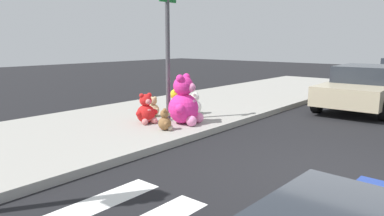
{
  "coord_description": "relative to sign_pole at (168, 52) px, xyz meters",
  "views": [
    {
      "loc": [
        -5.26,
        -1.66,
        2.07
      ],
      "look_at": [
        0.97,
        3.6,
        0.55
      ],
      "focal_mm": 33.0,
      "sensor_mm": 36.0,
      "label": 1
    }
  ],
  "objects": [
    {
      "name": "ground_plane",
      "position": [
        -1.0,
        -4.4,
        -1.85
      ],
      "size": [
        60.0,
        60.0,
        0.0
      ],
      "primitive_type": "plane",
      "color": "black"
    },
    {
      "name": "plush_white",
      "position": [
        1.0,
        -0.01,
        -1.46
      ],
      "size": [
        0.43,
        0.42,
        0.59
      ],
      "color": "white",
      "rests_on": "sidewalk"
    },
    {
      "name": "sign_pole",
      "position": [
        0.0,
        0.0,
        0.0
      ],
      "size": [
        0.56,
        0.11,
        3.2
      ],
      "color": "#4C4C51",
      "rests_on": "sidewalk"
    },
    {
      "name": "sidewalk",
      "position": [
        -1.0,
        0.8,
        -1.77
      ],
      "size": [
        28.0,
        4.4,
        0.15
      ],
      "primitive_type": "cube",
      "color": "#9E9B93",
      "rests_on": "ground_plane"
    },
    {
      "name": "plush_pink_large",
      "position": [
        -0.04,
        -0.58,
        -1.22
      ],
      "size": [
        0.9,
        0.84,
        1.19
      ],
      "color": "#F22D93",
      "rests_on": "sidewalk"
    },
    {
      "name": "plush_brown",
      "position": [
        -0.81,
        -0.68,
        -1.5
      ],
      "size": [
        0.34,
        0.35,
        0.48
      ],
      "color": "olive",
      "rests_on": "sidewalk"
    },
    {
      "name": "plush_red",
      "position": [
        -0.62,
        0.14,
        -1.41
      ],
      "size": [
        0.55,
        0.52,
        0.73
      ],
      "color": "red",
      "rests_on": "sidewalk"
    },
    {
      "name": "plush_yellow",
      "position": [
        0.61,
        0.35,
        -1.41
      ],
      "size": [
        0.51,
        0.51,
        0.72
      ],
      "color": "yellow",
      "rests_on": "sidewalk"
    },
    {
      "name": "car_beige",
      "position": [
        5.67,
        -3.1,
        -1.15
      ],
      "size": [
        4.56,
        2.1,
        1.35
      ],
      "color": "#C6B793",
      "rests_on": "ground_plane"
    },
    {
      "name": "plush_tan",
      "position": [
        0.03,
        0.6,
        -1.48
      ],
      "size": [
        0.37,
        0.41,
        0.54
      ],
      "color": "tan",
      "rests_on": "sidewalk"
    }
  ]
}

